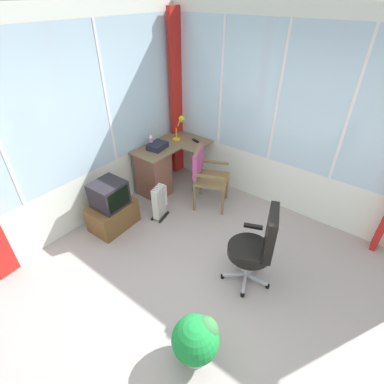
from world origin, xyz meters
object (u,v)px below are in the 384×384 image
at_px(spray_bottle, 151,141).
at_px(space_heater, 160,201).
at_px(desk, 155,171).
at_px(desk_lamp, 181,124).
at_px(paper_tray, 157,146).
at_px(office_chair, 258,244).
at_px(tv_on_stand, 112,208).
at_px(wooden_armchair, 204,170).
at_px(tv_remote, 196,141).
at_px(potted_plant, 197,339).

bearing_deg(spray_bottle, space_heater, -130.24).
relative_size(desk, desk_lamp, 2.92).
bearing_deg(space_heater, paper_tray, 43.15).
bearing_deg(paper_tray, office_chair, -108.80).
bearing_deg(paper_tray, desk, -169.22).
bearing_deg(office_chair, tv_on_stand, 100.33).
bearing_deg(space_heater, wooden_armchair, -25.70).
relative_size(spray_bottle, office_chair, 0.21).
relative_size(desk_lamp, office_chair, 0.39).
bearing_deg(office_chair, wooden_armchair, 57.51).
relative_size(tv_remote, paper_tray, 0.50).
bearing_deg(wooden_armchair, space_heater, 154.30).
bearing_deg(spray_bottle, potted_plant, -128.89).
height_order(spray_bottle, wooden_armchair, spray_bottle).
distance_m(desk, space_heater, 0.67).
bearing_deg(office_chair, potted_plant, -179.44).
relative_size(tv_remote, space_heater, 0.28).
relative_size(desk_lamp, tv_remote, 2.69).
distance_m(paper_tray, potted_plant, 2.94).
bearing_deg(space_heater, spray_bottle, 49.76).
bearing_deg(potted_plant, tv_remote, 37.34).
xyz_separation_m(desk_lamp, office_chair, (-1.26, -2.11, -0.46)).
relative_size(tv_on_stand, space_heater, 1.38).
bearing_deg(space_heater, tv_on_stand, 146.25).
xyz_separation_m(tv_remote, space_heater, (-1.13, -0.19, -0.51)).
xyz_separation_m(tv_remote, office_chair, (-1.33, -1.87, -0.21)).
distance_m(tv_on_stand, space_heater, 0.70).
bearing_deg(desk, wooden_armchair, -74.02).
relative_size(paper_tray, potted_plant, 0.58).
relative_size(paper_tray, office_chair, 0.29).
bearing_deg(paper_tray, potted_plant, -130.55).
bearing_deg(potted_plant, tv_on_stand, 69.86).
height_order(desk, office_chair, office_chair).
distance_m(tv_remote, paper_tray, 0.67).
distance_m(desk, tv_remote, 0.84).
xyz_separation_m(wooden_armchair, office_chair, (-0.86, -1.36, -0.04)).
height_order(office_chair, potted_plant, office_chair).
bearing_deg(office_chair, space_heater, 83.18).
relative_size(desk_lamp, tv_on_stand, 0.54).
xyz_separation_m(desk_lamp, tv_remote, (0.07, -0.24, -0.25)).
xyz_separation_m(desk_lamp, tv_on_stand, (-1.64, -0.05, -0.71)).
xyz_separation_m(desk, tv_on_stand, (-1.01, -0.10, -0.09)).
xyz_separation_m(spray_bottle, wooden_armchair, (0.13, -0.95, -0.27)).
bearing_deg(paper_tray, spray_bottle, 96.94).
xyz_separation_m(tv_remote, tv_on_stand, (-1.70, 0.19, -0.46)).
relative_size(spray_bottle, space_heater, 0.40).
xyz_separation_m(desk, spray_bottle, (0.10, 0.14, 0.46)).
bearing_deg(desk, desk_lamp, -4.85).
distance_m(desk, spray_bottle, 0.49).
distance_m(spray_bottle, potted_plant, 3.03).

